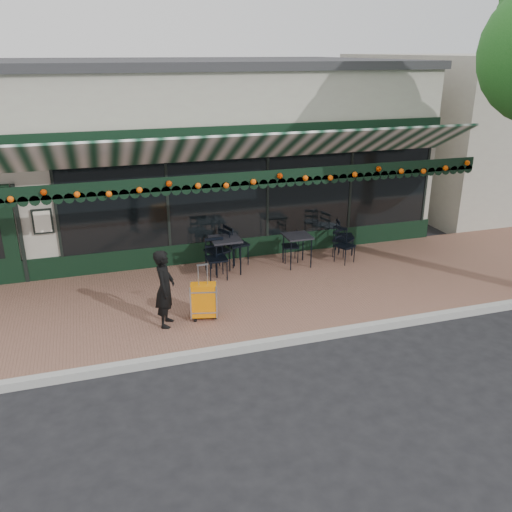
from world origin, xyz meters
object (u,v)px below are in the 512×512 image
object	(u,v)px
cafe_table_a	(297,238)
chair_b_right	(236,244)
cafe_table_b	(225,242)
chair_b_front	(217,259)
woman	(165,288)
chair_a_extra	(343,241)
chair_a_right	(345,236)
chair_b_left	(217,251)
chair_a_left	(290,246)
suitcase	(204,301)
chair_a_front	(345,246)

from	to	relation	value
cafe_table_a	chair_b_right	bearing A→B (deg)	159.19
cafe_table_b	chair_b_front	bearing A→B (deg)	-133.13
woman	chair_b_right	bearing A→B (deg)	-19.76
cafe_table_b	chair_a_extra	world-z (taller)	chair_a_extra
chair_a_right	chair_b_left	distance (m)	3.33
cafe_table_b	chair_a_left	size ratio (longest dim) A/B	1.09
cafe_table_a	chair_b_left	world-z (taller)	chair_b_left
chair_b_right	chair_b_front	size ratio (longest dim) A/B	1.08
cafe_table_a	chair_a_right	bearing A→B (deg)	16.93
suitcase	cafe_table_b	xyz separation A→B (m)	(0.97, 2.11, 0.37)
chair_a_left	chair_b_right	bearing A→B (deg)	-91.21
woman	cafe_table_a	xyz separation A→B (m)	(3.40, 2.06, -0.06)
cafe_table_a	cafe_table_b	bearing A→B (deg)	176.76
chair_a_front	chair_b_front	xyz separation A→B (m)	(-3.16, -0.05, 0.05)
cafe_table_a	chair_b_front	bearing A→B (deg)	-174.09
cafe_table_a	chair_a_right	distance (m)	1.54
chair_b_left	chair_b_right	bearing A→B (deg)	95.91
chair_a_right	woman	bearing A→B (deg)	132.14
chair_a_front	chair_b_right	world-z (taller)	chair_b_right
cafe_table_b	chair_a_extra	bearing A→B (deg)	1.81
cafe_table_a	cafe_table_b	size ratio (longest dim) A/B	0.91
chair_a_left	chair_b_front	bearing A→B (deg)	-67.10
woman	chair_a_right	xyz separation A→B (m)	(4.86, 2.50, -0.31)
suitcase	cafe_table_a	xyz separation A→B (m)	(2.69, 2.01, 0.30)
suitcase	cafe_table_a	distance (m)	3.37
chair_a_left	chair_a_front	distance (m)	1.30
chair_b_left	chair_a_front	bearing A→B (deg)	59.95
chair_a_left	cafe_table_a	bearing A→B (deg)	19.82
chair_b_front	cafe_table_a	bearing A→B (deg)	5.67
cafe_table_b	chair_a_extra	distance (m)	3.02
cafe_table_a	cafe_table_b	xyz separation A→B (m)	(-1.71, 0.10, 0.07)
chair_a_front	chair_b_front	distance (m)	3.16
chair_a_left	chair_a_front	world-z (taller)	chair_a_front
cafe_table_b	chair_b_right	xyz separation A→B (m)	(0.37, 0.41, -0.24)
suitcase	chair_b_left	size ratio (longest dim) A/B	1.13
cafe_table_a	chair_a_front	xyz separation A→B (m)	(1.16, -0.16, -0.27)
cafe_table_b	chair_b_right	distance (m)	0.61
woman	chair_a_extra	xyz separation A→B (m)	(4.69, 2.25, -0.32)
chair_b_left	cafe_table_b	bearing A→B (deg)	29.45
woman	chair_a_extra	distance (m)	5.21
woman	cafe_table_b	bearing A→B (deg)	-19.15
chair_a_left	cafe_table_b	bearing A→B (deg)	-74.81
suitcase	chair_a_left	xyz separation A→B (m)	(2.63, 2.30, 0.01)
chair_b_front	suitcase	bearing A→B (deg)	-111.02
suitcase	cafe_table_b	bearing A→B (deg)	78.56
chair_a_left	suitcase	bearing A→B (deg)	-40.21
cafe_table_a	chair_a_left	bearing A→B (deg)	101.28
woman	chair_b_right	distance (m)	3.30
chair_b_front	chair_a_front	bearing A→B (deg)	0.63
chair_a_left	chair_b_left	xyz separation A→B (m)	(-1.82, -0.07, 0.11)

